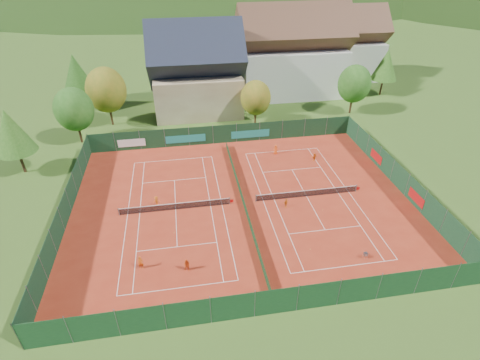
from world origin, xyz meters
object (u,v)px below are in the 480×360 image
object	(u,v)px
ball_hopper	(366,254)
player_left_mid	(187,265)
player_left_near	(141,263)
player_left_far	(156,201)
hotel_block_a	(292,56)
player_right_near	(286,203)
player_right_far_b	(314,157)
hotel_block_b	(343,48)
chalet	(197,74)
player_right_far_a	(276,150)

from	to	relation	value
ball_hopper	player_left_mid	size ratio (longest dim) A/B	0.57
player_left_near	ball_hopper	bearing A→B (deg)	-2.20
player_left_near	player_left_far	bearing A→B (deg)	86.52
hotel_block_a	player_right_near	distance (m)	39.87
player_right_far_b	hotel_block_b	bearing A→B (deg)	-135.03
player_right_far_b	player_right_near	bearing A→B (deg)	37.12
chalet	player_left_mid	bearing A→B (deg)	-95.89
ball_hopper	chalet	bearing A→B (deg)	107.98
hotel_block_a	hotel_block_b	xyz separation A→B (m)	(14.00, 8.00, -0.76)
player_left_near	player_left_far	size ratio (longest dim) A/B	1.12
ball_hopper	player_left_near	bearing A→B (deg)	173.89
hotel_block_a	player_right_far_a	world-z (taller)	hotel_block_a
hotel_block_a	player_left_mid	bearing A→B (deg)	-116.73
hotel_block_b	player_right_near	distance (m)	52.48
chalet	player_right_far_a	world-z (taller)	chalet
ball_hopper	player_right_far_b	world-z (taller)	player_right_far_b
hotel_block_b	player_right_far_b	bearing A→B (deg)	-117.00
ball_hopper	player_right_far_a	bearing A→B (deg)	98.94
player_left_far	player_right_near	distance (m)	15.28
player_left_mid	player_left_far	bearing A→B (deg)	131.80
hotel_block_b	player_left_mid	size ratio (longest dim) A/B	12.30
hotel_block_b	ball_hopper	size ratio (longest dim) A/B	21.60
player_right_near	player_right_far_a	distance (m)	12.99
player_left_mid	player_right_far_a	bearing A→B (deg)	82.87
player_left_mid	player_right_far_a	xyz separation A→B (m)	(13.96, 21.06, 0.04)
chalet	player_left_near	xyz separation A→B (m)	(-8.45, -38.82, -5.88)
chalet	player_left_mid	size ratio (longest dim) A/B	11.53
chalet	hotel_block_b	xyz separation A→B (m)	(33.00, 14.00, -0.01)
player_left_near	player_right_far_b	distance (m)	28.89
hotel_block_b	player_left_mid	world-z (taller)	hotel_block_b
chalet	player_left_far	distance (m)	30.31
player_right_far_b	player_left_near	bearing A→B (deg)	18.34
player_left_mid	player_left_far	xyz separation A→B (m)	(-3.04, 11.05, -0.04)
hotel_block_b	player_right_far_a	size ratio (longest dim) A/B	11.68
player_left_mid	player_right_far_a	world-z (taller)	player_right_far_a
chalet	ball_hopper	bearing A→B (deg)	-72.02
hotel_block_a	player_right_far_a	size ratio (longest dim) A/B	14.60
ball_hopper	player_right_near	distance (m)	10.96
player_right_far_a	player_right_far_b	world-z (taller)	player_right_far_a
player_left_mid	player_right_far_b	size ratio (longest dim) A/B	1.19
hotel_block_a	player_right_near	size ratio (longest dim) A/B	18.21
hotel_block_a	hotel_block_b	bearing A→B (deg)	29.74
hotel_block_b	ball_hopper	world-z (taller)	hotel_block_b
hotel_block_a	ball_hopper	distance (m)	47.98
player_left_far	player_right_far_a	world-z (taller)	player_right_far_a
hotel_block_a	player_left_far	size ratio (longest dim) A/B	16.36
hotel_block_a	player_left_mid	size ratio (longest dim) A/B	15.37
chalet	player_left_mid	xyz separation A→B (m)	(-4.11, -39.89, -5.92)
hotel_block_a	player_right_far_a	distance (m)	27.29
player_left_mid	player_left_near	bearing A→B (deg)	-167.41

